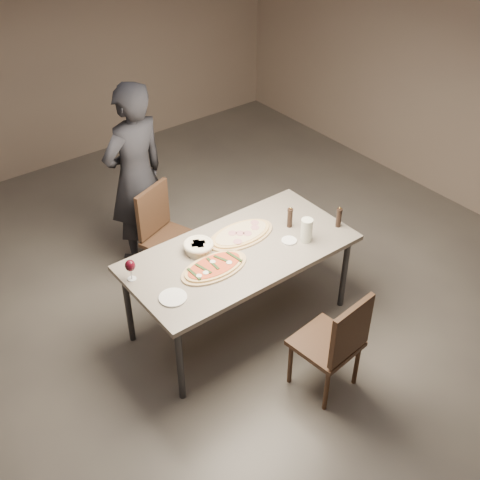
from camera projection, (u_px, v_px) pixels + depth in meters
room at (240, 177)px, 4.25m from camera, size 7.00×7.00×7.00m
dining_table at (240, 256)px, 4.67m from camera, size 1.80×0.90×0.75m
zucchini_pizza at (214, 267)px, 4.44m from camera, size 0.55×0.31×0.05m
ham_pizza at (241, 234)px, 4.78m from camera, size 0.59×0.33×0.04m
bread_basket at (198, 246)px, 4.59m from camera, size 0.24×0.24×0.08m
oil_dish at (289, 241)px, 4.72m from camera, size 0.12×0.12×0.01m
pepper_mill_left at (290, 217)px, 4.84m from camera, size 0.05×0.05×0.19m
pepper_mill_right at (339, 217)px, 4.84m from camera, size 0.05×0.05×0.19m
carafe at (307, 230)px, 4.68m from camera, size 0.09×0.09×0.20m
wine_glass at (130, 266)px, 4.29m from camera, size 0.08×0.08×0.17m
side_plate at (173, 298)px, 4.19m from camera, size 0.20×0.20×0.01m
chair_near at (336, 341)px, 4.20m from camera, size 0.46×0.46×0.89m
chair_far at (164, 230)px, 5.28m from camera, size 0.55×0.55×0.90m
diner at (136, 177)px, 5.29m from camera, size 0.70×0.52×1.75m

